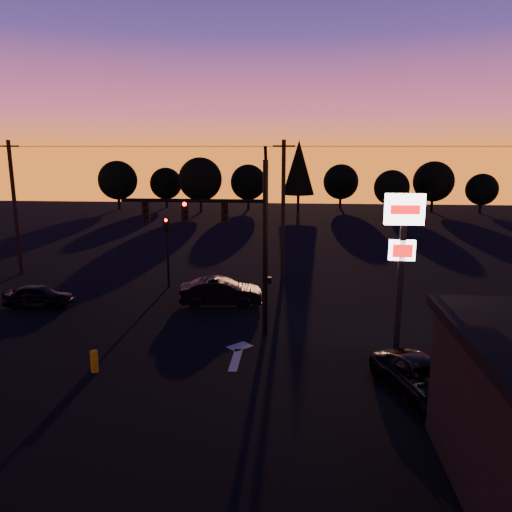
# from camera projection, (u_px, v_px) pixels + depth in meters

# --- Properties ---
(ground) EXTENTS (120.00, 120.00, 0.00)m
(ground) POSITION_uv_depth(u_px,v_px,m) (220.00, 370.00, 19.49)
(ground) COLOR black
(ground) RESTS_ON ground
(lane_arrow) EXTENTS (1.20, 3.10, 0.01)m
(lane_arrow) POSITION_uv_depth(u_px,v_px,m) (238.00, 353.00, 21.07)
(lane_arrow) COLOR beige
(lane_arrow) RESTS_ON ground
(traffic_signal_mast) EXTENTS (6.79, 0.52, 8.58)m
(traffic_signal_mast) POSITION_uv_depth(u_px,v_px,m) (230.00, 229.00, 22.33)
(traffic_signal_mast) COLOR black
(traffic_signal_mast) RESTS_ON ground
(secondary_signal) EXTENTS (0.30, 0.31, 4.35)m
(secondary_signal) POSITION_uv_depth(u_px,v_px,m) (167.00, 242.00, 30.47)
(secondary_signal) COLOR black
(secondary_signal) RESTS_ON ground
(pylon_sign) EXTENTS (1.50, 0.28, 6.80)m
(pylon_sign) POSITION_uv_depth(u_px,v_px,m) (402.00, 242.00, 19.33)
(pylon_sign) COLOR black
(pylon_sign) RESTS_ON ground
(utility_pole_0) EXTENTS (1.40, 0.26, 9.00)m
(utility_pole_0) POSITION_uv_depth(u_px,v_px,m) (15.00, 207.00, 33.44)
(utility_pole_0) COLOR black
(utility_pole_0) RESTS_ON ground
(utility_pole_1) EXTENTS (1.40, 0.26, 9.00)m
(utility_pole_1) POSITION_uv_depth(u_px,v_px,m) (283.00, 210.00, 31.98)
(utility_pole_1) COLOR black
(utility_pole_1) RESTS_ON ground
(power_wires) EXTENTS (36.00, 1.22, 0.07)m
(power_wires) POSITION_uv_depth(u_px,v_px,m) (284.00, 147.00, 31.13)
(power_wires) COLOR black
(power_wires) RESTS_ON ground
(bollard) EXTENTS (0.29, 0.29, 0.86)m
(bollard) POSITION_uv_depth(u_px,v_px,m) (94.00, 361.00, 19.26)
(bollard) COLOR #CBA308
(bollard) RESTS_ON ground
(tree_0) EXTENTS (5.36, 5.36, 6.74)m
(tree_0) POSITION_uv_depth(u_px,v_px,m) (118.00, 180.00, 69.09)
(tree_0) COLOR black
(tree_0) RESTS_ON ground
(tree_1) EXTENTS (4.54, 4.54, 5.71)m
(tree_1) POSITION_uv_depth(u_px,v_px,m) (166.00, 184.00, 71.66)
(tree_1) COLOR black
(tree_1) RESTS_ON ground
(tree_2) EXTENTS (5.77, 5.78, 7.26)m
(tree_2) POSITION_uv_depth(u_px,v_px,m) (200.00, 179.00, 66.10)
(tree_2) COLOR black
(tree_2) RESTS_ON ground
(tree_3) EXTENTS (4.95, 4.95, 6.22)m
(tree_3) POSITION_uv_depth(u_px,v_px,m) (248.00, 182.00, 69.64)
(tree_3) COLOR black
(tree_3) RESTS_ON ground
(tree_4) EXTENTS (4.18, 4.18, 9.50)m
(tree_4) POSITION_uv_depth(u_px,v_px,m) (299.00, 167.00, 65.69)
(tree_4) COLOR black
(tree_4) RESTS_ON ground
(tree_5) EXTENTS (4.95, 4.95, 6.22)m
(tree_5) POSITION_uv_depth(u_px,v_px,m) (341.00, 182.00, 70.54)
(tree_5) COLOR black
(tree_5) RESTS_ON ground
(tree_6) EXTENTS (4.54, 4.54, 5.71)m
(tree_6) POSITION_uv_depth(u_px,v_px,m) (392.00, 188.00, 64.28)
(tree_6) COLOR black
(tree_6) RESTS_ON ground
(tree_7) EXTENTS (5.36, 5.36, 6.74)m
(tree_7) POSITION_uv_depth(u_px,v_px,m) (434.00, 181.00, 66.58)
(tree_7) COLOR black
(tree_7) RESTS_ON ground
(tree_8) EXTENTS (4.12, 4.12, 5.19)m
(tree_8) POSITION_uv_depth(u_px,v_px,m) (482.00, 189.00, 65.32)
(tree_8) COLOR black
(tree_8) RESTS_ON ground
(car_left) EXTENTS (3.68, 1.63, 1.23)m
(car_left) POSITION_uv_depth(u_px,v_px,m) (38.00, 296.00, 27.05)
(car_left) COLOR black
(car_left) RESTS_ON ground
(car_mid) EXTENTS (4.63, 2.05, 1.48)m
(car_mid) POSITION_uv_depth(u_px,v_px,m) (221.00, 292.00, 27.43)
(car_mid) COLOR black
(car_mid) RESTS_ON ground
(suv_parked) EXTENTS (3.51, 4.98, 1.26)m
(suv_parked) POSITION_uv_depth(u_px,v_px,m) (424.00, 379.00, 17.32)
(suv_parked) COLOR black
(suv_parked) RESTS_ON ground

